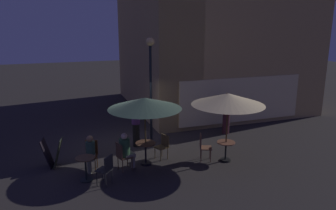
{
  "coord_description": "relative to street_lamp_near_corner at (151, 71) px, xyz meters",
  "views": [
    {
      "loc": [
        -2.62,
        -11.76,
        4.83
      ],
      "look_at": [
        1.25,
        -0.59,
        1.81
      ],
      "focal_mm": 35.09,
      "sensor_mm": 36.0,
      "label": 1
    }
  ],
  "objects": [
    {
      "name": "cafe_table_1",
      "position": [
        -0.79,
        -2.0,
        -2.4
      ],
      "size": [
        0.69,
        0.69,
        0.79
      ],
      "color": "black",
      "rests_on": "ground"
    },
    {
      "name": "cafe_chair_0",
      "position": [
        1.22,
        -2.36,
        -2.37
      ],
      "size": [
        0.54,
        0.54,
        0.98
      ],
      "rotation": [
        0.0,
        0.0,
        -0.38
      ],
      "color": "brown",
      "rests_on": "ground"
    },
    {
      "name": "menu_sandwich_board",
      "position": [
        -3.83,
        -1.19,
        -2.45
      ],
      "size": [
        0.77,
        0.68,
        0.98
      ],
      "rotation": [
        0.0,
        0.0,
        -0.21
      ],
      "color": "#24291D",
      "rests_on": "ground"
    },
    {
      "name": "patron_standing_3",
      "position": [
        -0.69,
        -0.23,
        -2.1
      ],
      "size": [
        0.32,
        0.32,
        1.69
      ],
      "rotation": [
        0.0,
        0.0,
        0.64
      ],
      "color": "black",
      "rests_on": "ground"
    },
    {
      "name": "cafe_building",
      "position": [
        3.39,
        3.5,
        1.81
      ],
      "size": [
        8.97,
        8.91,
        9.54
      ],
      "color": "tan",
      "rests_on": "ground"
    },
    {
      "name": "cafe_chair_4",
      "position": [
        -2.31,
        -3.09,
        -2.38
      ],
      "size": [
        0.57,
        0.57,
        0.96
      ],
      "rotation": [
        0.0,
        0.0,
        2.38
      ],
      "color": "#252525",
      "rests_on": "ground"
    },
    {
      "name": "cafe_table_0",
      "position": [
        1.96,
        -2.66,
        -2.47
      ],
      "size": [
        0.64,
        0.64,
        0.71
      ],
      "color": "black",
      "rests_on": "ground"
    },
    {
      "name": "patron_standing_2",
      "position": [
        3.42,
        -0.03,
        -2.03
      ],
      "size": [
        0.36,
        0.36,
        1.84
      ],
      "rotation": [
        0.0,
        0.0,
        5.1
      ],
      "color": "#462026",
      "rests_on": "ground"
    },
    {
      "name": "cafe_chair_3",
      "position": [
        -2.6,
        -1.74,
        -2.37
      ],
      "size": [
        0.51,
        0.51,
        0.98
      ],
      "rotation": [
        0.0,
        0.0,
        -1.88
      ],
      "color": "#593214",
      "rests_on": "ground"
    },
    {
      "name": "patron_seated_1",
      "position": [
        -2.65,
        -1.88,
        -2.28
      ],
      "size": [
        0.4,
        0.51,
        1.2
      ],
      "rotation": [
        0.0,
        0.0,
        -1.88
      ],
      "color": "slate",
      "rests_on": "ground"
    },
    {
      "name": "cafe_chair_2",
      "position": [
        -0.06,
        -1.71,
        -2.44
      ],
      "size": [
        0.53,
        0.53,
        0.87
      ],
      "rotation": [
        0.0,
        0.0,
        -2.76
      ],
      "color": "brown",
      "rests_on": "ground"
    },
    {
      "name": "patron_seated_0",
      "position": [
        -1.51,
        -2.19,
        -2.23
      ],
      "size": [
        0.54,
        0.44,
        1.29
      ],
      "rotation": [
        0.0,
        0.0,
        0.25
      ],
      "color": "gray",
      "rests_on": "ground"
    },
    {
      "name": "cafe_table_2",
      "position": [
        -2.86,
        -2.56,
        -2.46
      ],
      "size": [
        0.6,
        0.6,
        0.77
      ],
      "color": "black",
      "rests_on": "ground"
    },
    {
      "name": "ground_plane",
      "position": [
        -0.9,
        -0.49,
        -2.96
      ],
      "size": [
        60.0,
        60.0,
        0.0
      ],
      "primitive_type": "plane",
      "color": "#2A2624"
    },
    {
      "name": "street_lamp_near_corner",
      "position": [
        0.0,
        0.0,
        0.0
      ],
      "size": [
        0.33,
        0.33,
        4.23
      ],
      "color": "black",
      "rests_on": "ground"
    },
    {
      "name": "cafe_chair_1",
      "position": [
        -1.66,
        -2.23,
        -2.38
      ],
      "size": [
        0.53,
        0.53,
        0.96
      ],
      "rotation": [
        0.0,
        0.0,
        0.25
      ],
      "color": "#513726",
      "rests_on": "ground"
    },
    {
      "name": "patio_umbrella_1",
      "position": [
        -0.79,
        -2.0,
        -0.78
      ],
      "size": [
        2.48,
        2.48,
        2.37
      ],
      "color": "black",
      "rests_on": "ground"
    },
    {
      "name": "patio_umbrella_0",
      "position": [
        1.96,
        -2.66,
        -0.7
      ],
      "size": [
        2.51,
        2.51,
        2.46
      ],
      "color": "black",
      "rests_on": "ground"
    }
  ]
}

